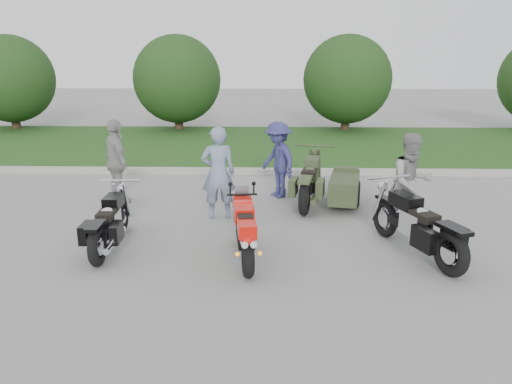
{
  "coord_description": "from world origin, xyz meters",
  "views": [
    {
      "loc": [
        0.84,
        -7.49,
        3.26
      ],
      "look_at": [
        0.6,
        1.28,
        0.8
      ],
      "focal_mm": 35.0,
      "sensor_mm": 36.0,
      "label": 1
    }
  ],
  "objects_px": {
    "cruiser_right": "(420,228)",
    "person_grey": "(411,182)",
    "sportbike_red": "(245,230)",
    "person_stripe": "(218,173)",
    "cruiser_sidecar": "(330,186)",
    "cruiser_left": "(109,225)",
    "person_back": "(117,162)",
    "person_denim": "(278,160)"
  },
  "relations": [
    {
      "from": "cruiser_right",
      "to": "person_grey",
      "type": "xyz_separation_m",
      "value": [
        0.19,
        1.34,
        0.43
      ]
    },
    {
      "from": "cruiser_right",
      "to": "cruiser_left",
      "type": "bearing_deg",
      "value": 157.6
    },
    {
      "from": "cruiser_right",
      "to": "person_grey",
      "type": "relative_size",
      "value": 1.29
    },
    {
      "from": "sportbike_red",
      "to": "cruiser_left",
      "type": "height_order",
      "value": "sportbike_red"
    },
    {
      "from": "person_grey",
      "to": "person_back",
      "type": "height_order",
      "value": "person_back"
    },
    {
      "from": "person_stripe",
      "to": "person_back",
      "type": "distance_m",
      "value": 2.54
    },
    {
      "from": "cruiser_sidecar",
      "to": "person_denim",
      "type": "height_order",
      "value": "person_denim"
    },
    {
      "from": "sportbike_red",
      "to": "person_back",
      "type": "xyz_separation_m",
      "value": [
        -2.99,
        3.17,
        0.41
      ]
    },
    {
      "from": "person_denim",
      "to": "cruiser_right",
      "type": "bearing_deg",
      "value": 0.72
    },
    {
      "from": "sportbike_red",
      "to": "person_grey",
      "type": "xyz_separation_m",
      "value": [
        3.04,
        1.6,
        0.4
      ]
    },
    {
      "from": "cruiser_left",
      "to": "person_back",
      "type": "relative_size",
      "value": 1.17
    },
    {
      "from": "person_back",
      "to": "person_stripe",
      "type": "bearing_deg",
      "value": -148.43
    },
    {
      "from": "cruiser_right",
      "to": "person_back",
      "type": "distance_m",
      "value": 6.54
    },
    {
      "from": "sportbike_red",
      "to": "person_back",
      "type": "height_order",
      "value": "person_back"
    },
    {
      "from": "cruiser_right",
      "to": "person_back",
      "type": "height_order",
      "value": "person_back"
    },
    {
      "from": "cruiser_sidecar",
      "to": "person_stripe",
      "type": "relative_size",
      "value": 1.33
    },
    {
      "from": "cruiser_sidecar",
      "to": "sportbike_red",
      "type": "bearing_deg",
      "value": -107.84
    },
    {
      "from": "sportbike_red",
      "to": "person_denim",
      "type": "height_order",
      "value": "person_denim"
    },
    {
      "from": "person_stripe",
      "to": "person_grey",
      "type": "height_order",
      "value": "person_stripe"
    },
    {
      "from": "sportbike_red",
      "to": "cruiser_left",
      "type": "bearing_deg",
      "value": 162.55
    },
    {
      "from": "cruiser_sidecar",
      "to": "person_back",
      "type": "relative_size",
      "value": 1.33
    },
    {
      "from": "cruiser_right",
      "to": "person_denim",
      "type": "distance_m",
      "value": 4.19
    },
    {
      "from": "sportbike_red",
      "to": "person_stripe",
      "type": "height_order",
      "value": "person_stripe"
    },
    {
      "from": "cruiser_right",
      "to": "sportbike_red",
      "type": "bearing_deg",
      "value": 164.77
    },
    {
      "from": "cruiser_left",
      "to": "person_back",
      "type": "bearing_deg",
      "value": 101.43
    },
    {
      "from": "sportbike_red",
      "to": "cruiser_left",
      "type": "xyz_separation_m",
      "value": [
        -2.33,
        0.44,
        -0.09
      ]
    },
    {
      "from": "cruiser_left",
      "to": "person_grey",
      "type": "xyz_separation_m",
      "value": [
        5.37,
        1.16,
        0.49
      ]
    },
    {
      "from": "cruiser_right",
      "to": "person_back",
      "type": "relative_size",
      "value": 1.27
    },
    {
      "from": "person_grey",
      "to": "person_stripe",
      "type": "bearing_deg",
      "value": 155.81
    },
    {
      "from": "cruiser_left",
      "to": "cruiser_right",
      "type": "distance_m",
      "value": 5.18
    },
    {
      "from": "sportbike_red",
      "to": "cruiser_sidecar",
      "type": "bearing_deg",
      "value": 54.04
    },
    {
      "from": "person_grey",
      "to": "person_denim",
      "type": "distance_m",
      "value": 3.27
    },
    {
      "from": "cruiser_left",
      "to": "person_stripe",
      "type": "relative_size",
      "value": 1.17
    },
    {
      "from": "person_denim",
      "to": "person_stripe",
      "type": "bearing_deg",
      "value": -69.9
    },
    {
      "from": "person_grey",
      "to": "cruiser_right",
      "type": "bearing_deg",
      "value": -113.31
    },
    {
      "from": "person_stripe",
      "to": "person_denim",
      "type": "xyz_separation_m",
      "value": [
        1.22,
        1.58,
        -0.06
      ]
    },
    {
      "from": "person_stripe",
      "to": "cruiser_left",
      "type": "bearing_deg",
      "value": 38.07
    },
    {
      "from": "sportbike_red",
      "to": "person_stripe",
      "type": "distance_m",
      "value": 2.31
    },
    {
      "from": "person_back",
      "to": "sportbike_red",
      "type": "bearing_deg",
      "value": -172.34
    },
    {
      "from": "sportbike_red",
      "to": "person_denim",
      "type": "distance_m",
      "value": 3.82
    },
    {
      "from": "cruiser_right",
      "to": "person_stripe",
      "type": "xyz_separation_m",
      "value": [
        -3.49,
        1.93,
        0.45
      ]
    },
    {
      "from": "cruiser_left",
      "to": "person_back",
      "type": "height_order",
      "value": "person_back"
    }
  ]
}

